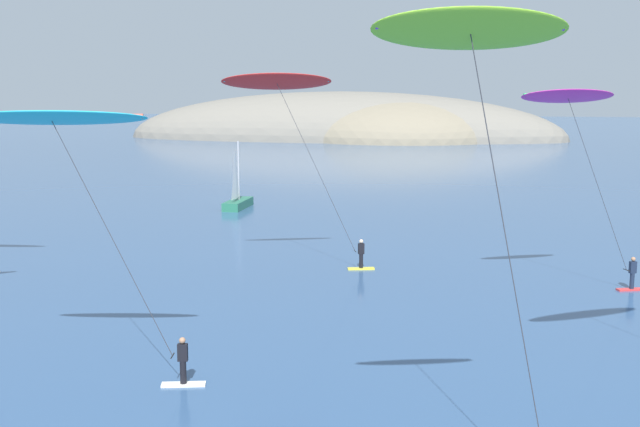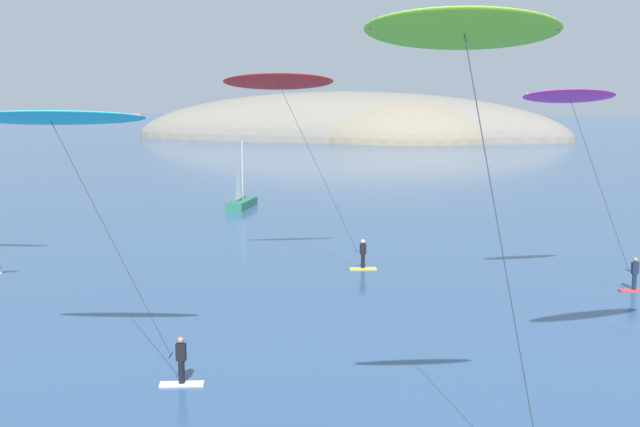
# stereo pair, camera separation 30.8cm
# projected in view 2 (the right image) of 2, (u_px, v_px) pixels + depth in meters

# --- Properties ---
(headland_island) EXTENTS (89.82, 40.80, 19.20)m
(headland_island) POSITION_uv_depth(u_px,v_px,m) (369.00, 139.00, 162.92)
(headland_island) COLOR slate
(headland_island) RESTS_ON ground
(sailboat_near) EXTENTS (1.48, 5.90, 5.70)m
(sailboat_near) POSITION_uv_depth(u_px,v_px,m) (243.00, 200.00, 68.52)
(sailboat_near) COLOR #23664C
(sailboat_near) RESTS_ON ground
(kitesurfer_magenta) EXTENTS (6.95, 3.93, 10.12)m
(kitesurfer_magenta) POSITION_uv_depth(u_px,v_px,m) (575.00, 112.00, 38.00)
(kitesurfer_magenta) COLOR red
(kitesurfer_magenta) RESTS_ON ground
(kitesurfer_cyan) EXTENTS (7.99, 2.35, 9.44)m
(kitesurfer_cyan) POSITION_uv_depth(u_px,v_px,m) (61.00, 138.00, 26.23)
(kitesurfer_cyan) COLOR silver
(kitesurfer_cyan) RESTS_ON ground
(kitesurfer_lime) EXTENTS (5.47, 2.65, 11.84)m
(kitesurfer_lime) POSITION_uv_depth(u_px,v_px,m) (473.00, 72.00, 17.67)
(kitesurfer_lime) COLOR #2D2D33
(kitesurfer_lime) RESTS_ON ground
(kitesurfer_red) EXTENTS (8.22, 3.65, 10.96)m
(kitesurfer_red) POSITION_uv_depth(u_px,v_px,m) (284.00, 93.00, 43.00)
(kitesurfer_red) COLOR yellow
(kitesurfer_red) RESTS_ON ground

